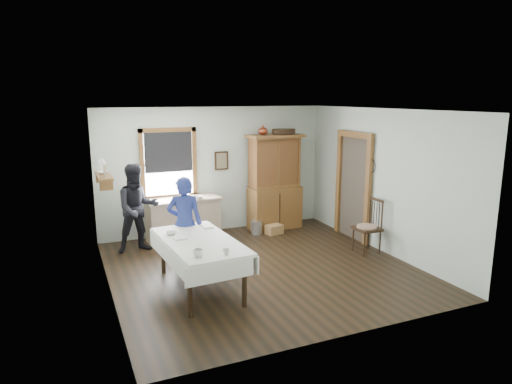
% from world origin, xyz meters
% --- Properties ---
extents(room, '(5.01, 5.01, 2.70)m').
position_xyz_m(room, '(0.00, 0.00, 1.35)').
color(room, black).
rests_on(room, ground).
extents(window, '(1.18, 0.07, 1.48)m').
position_xyz_m(window, '(-1.00, 2.46, 1.62)').
color(window, white).
rests_on(window, room).
extents(doorway, '(0.09, 1.14, 2.22)m').
position_xyz_m(doorway, '(2.46, 0.85, 1.16)').
color(doorway, '#453C31').
rests_on(doorway, room).
extents(wall_shelf, '(0.24, 1.00, 0.44)m').
position_xyz_m(wall_shelf, '(-2.37, 1.54, 1.57)').
color(wall_shelf, brown).
rests_on(wall_shelf, room).
extents(framed_picture, '(0.30, 0.04, 0.40)m').
position_xyz_m(framed_picture, '(0.15, 2.46, 1.55)').
color(framed_picture, '#322011').
rests_on(framed_picture, room).
extents(rug_beater, '(0.01, 0.27, 0.27)m').
position_xyz_m(rug_beater, '(2.45, 0.30, 1.72)').
color(rug_beater, black).
rests_on(rug_beater, room).
extents(work_counter, '(1.56, 0.70, 0.87)m').
position_xyz_m(work_counter, '(-0.82, 2.12, 0.43)').
color(work_counter, tan).
rests_on(work_counter, room).
extents(china_hutch, '(1.27, 0.66, 2.10)m').
position_xyz_m(china_hutch, '(1.28, 2.14, 1.05)').
color(china_hutch, brown).
rests_on(china_hutch, room).
extents(dining_table, '(1.17, 2.03, 0.78)m').
position_xyz_m(dining_table, '(-1.20, -0.40, 0.39)').
color(dining_table, white).
rests_on(dining_table, room).
extents(spindle_chair, '(0.48, 0.48, 1.04)m').
position_xyz_m(spindle_chair, '(2.16, -0.05, 0.52)').
color(spindle_chair, '#322011').
rests_on(spindle_chair, room).
extents(pail, '(0.32, 0.32, 0.27)m').
position_xyz_m(pail, '(0.72, 1.87, 0.13)').
color(pail, '#94979C').
rests_on(pail, room).
extents(wicker_basket, '(0.38, 0.31, 0.20)m').
position_xyz_m(wicker_basket, '(1.07, 1.71, 0.10)').
color(wicker_basket, '#9B6D46').
rests_on(wicker_basket, room).
extents(woman_blue, '(0.64, 0.53, 1.50)m').
position_xyz_m(woman_blue, '(-1.21, 0.47, 0.75)').
color(woman_blue, navy).
rests_on(woman_blue, room).
extents(figure_dark, '(0.81, 0.65, 1.56)m').
position_xyz_m(figure_dark, '(-1.78, 1.75, 0.78)').
color(figure_dark, black).
rests_on(figure_dark, room).
extents(table_cup_a, '(0.18, 0.18, 0.11)m').
position_xyz_m(table_cup_a, '(-1.43, -1.11, 0.84)').
color(table_cup_a, silver).
rests_on(table_cup_a, dining_table).
extents(table_cup_b, '(0.11, 0.11, 0.09)m').
position_xyz_m(table_cup_b, '(-1.06, -1.20, 0.83)').
color(table_cup_b, silver).
rests_on(table_cup_b, dining_table).
extents(table_bowl, '(0.22, 0.22, 0.05)m').
position_xyz_m(table_bowl, '(-1.54, 0.05, 0.81)').
color(table_bowl, silver).
rests_on(table_bowl, dining_table).
extents(counter_book, '(0.24, 0.25, 0.02)m').
position_xyz_m(counter_book, '(-0.83, 2.18, 0.88)').
color(counter_book, '#74694D').
rests_on(counter_book, work_counter).
extents(counter_bowl, '(0.23, 0.23, 0.06)m').
position_xyz_m(counter_bowl, '(-0.53, 1.98, 0.90)').
color(counter_bowl, silver).
rests_on(counter_bowl, work_counter).
extents(shelf_bowl, '(0.22, 0.22, 0.05)m').
position_xyz_m(shelf_bowl, '(-2.37, 1.55, 1.60)').
color(shelf_bowl, silver).
rests_on(shelf_bowl, wall_shelf).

